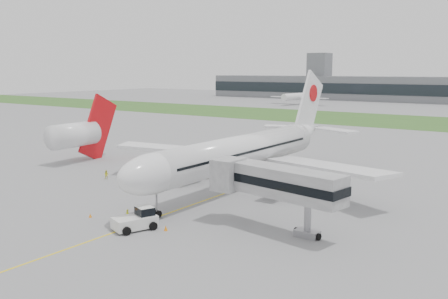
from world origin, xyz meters
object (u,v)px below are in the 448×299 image
Objects in this scene: neighbor_aircraft at (77,134)px; jet_bridge at (273,182)px; pushback_tug at (137,219)px; airliner at (244,150)px; ground_crew_near at (128,216)px.

jet_bridge is at bearing -21.29° from neighbor_aircraft.
pushback_tug is 0.33× the size of jet_bridge.
neighbor_aircraft is (-38.07, -0.97, -0.16)m from airliner.
ground_crew_near is (-15.58, -7.25, -4.79)m from jet_bridge.
pushback_tug reaches higher than ground_crew_near.
airliner is at bearing 141.07° from jet_bridge.
jet_bridge reaches higher than pushback_tug.
jet_bridge is at bearing -158.60° from ground_crew_near.
airliner is at bearing -97.46° from ground_crew_near.
airliner is 38.08m from neighbor_aircraft.
neighbor_aircraft is at bearing -178.54° from airliner.
neighbor_aircraft is (-36.49, 22.27, 4.73)m from ground_crew_near.
jet_bridge is (14.00, -15.98, -0.10)m from airliner.
ground_crew_near is 0.09× the size of neighbor_aircraft.
neighbor_aircraft reaches higher than pushback_tug.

